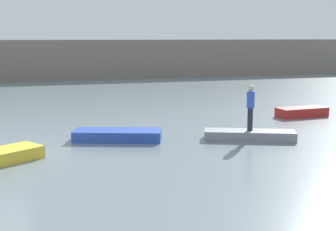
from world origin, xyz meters
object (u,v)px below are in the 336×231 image
Objects in this scene: rowboat_blue at (118,135)px; person_blue_shirt at (251,105)px; rowboat_red at (302,112)px; rowboat_grey at (250,135)px.

person_blue_shirt reaches higher than rowboat_blue.
rowboat_grey is at bearing -144.80° from rowboat_red.
rowboat_red is at bearing 34.29° from rowboat_blue.
rowboat_grey is at bearing 3.26° from rowboat_blue.
rowboat_grey is 1.37× the size of rowboat_red.
rowboat_red is 1.44× the size of person_blue_shirt.
rowboat_grey is 6.81m from rowboat_red.
rowboat_grey is (5.23, -1.50, -0.02)m from rowboat_blue.
person_blue_shirt is at bearing -144.80° from rowboat_red.
rowboat_grey is 1.97× the size of person_blue_shirt.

